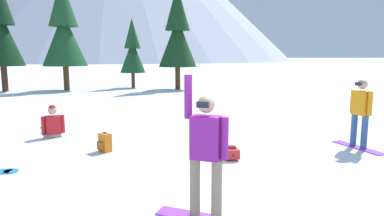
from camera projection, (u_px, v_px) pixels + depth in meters
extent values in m
plane|color=white|center=(238.00, 207.00, 5.24)|extent=(800.00, 800.00, 0.00)
cylinder|color=gray|center=(217.00, 190.00, 4.74)|extent=(0.15, 0.15, 0.86)
cylinder|color=gray|center=(195.00, 187.00, 4.85)|extent=(0.15, 0.15, 0.86)
cube|color=#8C1E8C|center=(206.00, 138.00, 4.69)|extent=(0.47, 0.40, 0.60)
cylinder|color=#8C1E8C|center=(224.00, 138.00, 4.59)|extent=(0.11, 0.11, 0.58)
cylinder|color=#8C1E8C|center=(188.00, 97.00, 4.70)|extent=(0.11, 0.11, 0.60)
sphere|color=tan|center=(206.00, 104.00, 4.62)|extent=(0.24, 0.24, 0.24)
cube|color=black|center=(203.00, 105.00, 4.49)|extent=(0.17, 0.12, 0.08)
cube|color=#993FD8|center=(358.00, 147.00, 8.64)|extent=(0.62, 1.47, 0.02)
cylinder|color=#335184|center=(364.00, 132.00, 8.43)|extent=(0.15, 0.15, 0.82)
cylinder|color=#335184|center=(354.00, 130.00, 8.72)|extent=(0.15, 0.15, 0.82)
cube|color=orange|center=(361.00, 103.00, 8.47)|extent=(0.33, 0.45, 0.60)
cylinder|color=orange|center=(370.00, 104.00, 8.23)|extent=(0.11, 0.11, 0.58)
cylinder|color=orange|center=(353.00, 101.00, 8.70)|extent=(0.11, 0.11, 0.58)
sphere|color=tan|center=(362.00, 84.00, 8.40)|extent=(0.24, 0.24, 0.24)
cube|color=black|center=(358.00, 84.00, 8.35)|extent=(0.08, 0.17, 0.08)
cube|color=gray|center=(54.00, 135.00, 9.79)|extent=(0.44, 0.40, 0.10)
cylinder|color=gray|center=(47.00, 132.00, 10.16)|extent=(0.45, 0.79, 0.14)
cylinder|color=gray|center=(54.00, 131.00, 10.26)|extent=(0.45, 0.79, 0.14)
cube|color=#993FD8|center=(49.00, 131.00, 10.55)|extent=(0.85, 1.47, 0.02)
cube|color=red|center=(53.00, 125.00, 9.74)|extent=(0.46, 0.38, 0.52)
cylinder|color=red|center=(43.00, 126.00, 9.61)|extent=(0.11, 0.11, 0.52)
cylinder|color=red|center=(63.00, 124.00, 9.88)|extent=(0.11, 0.11, 0.52)
sphere|color=tan|center=(52.00, 110.00, 9.68)|extent=(0.24, 0.24, 0.24)
sphere|color=red|center=(52.00, 108.00, 9.67)|extent=(0.20, 0.20, 0.20)
cylinder|color=#1E8CD8|center=(11.00, 171.00, 6.85)|extent=(0.30, 0.30, 0.02)
cube|color=orange|center=(105.00, 142.00, 8.30)|extent=(0.35, 0.38, 0.44)
cube|color=#A85613|center=(100.00, 146.00, 8.22)|extent=(0.18, 0.22, 0.20)
cylinder|color=black|center=(105.00, 133.00, 8.27)|extent=(0.09, 0.11, 0.02)
cube|color=red|center=(231.00, 153.00, 7.71)|extent=(0.35, 0.48, 0.25)
cube|color=maroon|center=(230.00, 147.00, 7.77)|extent=(0.24, 0.22, 0.08)
cylinder|color=black|center=(233.00, 155.00, 7.47)|extent=(0.03, 0.12, 0.02)
cylinder|color=#472D19|center=(5.00, 79.00, 22.32)|extent=(0.38, 0.38, 1.65)
cone|color=black|center=(1.00, 38.00, 21.93)|extent=(2.66, 2.66, 3.52)
cylinder|color=#472D19|center=(178.00, 78.00, 23.73)|extent=(0.35, 0.35, 1.55)
cone|color=#143819|center=(178.00, 42.00, 23.37)|extent=(2.60, 2.60, 3.31)
cone|color=#143819|center=(177.00, 7.00, 23.02)|extent=(1.69, 1.69, 3.03)
cylinder|color=#472D19|center=(66.00, 78.00, 23.07)|extent=(0.37, 0.37, 1.63)
cone|color=#194723|center=(64.00, 39.00, 22.69)|extent=(2.88, 2.88, 3.47)
cone|color=#194723|center=(62.00, 1.00, 22.32)|extent=(1.87, 1.87, 3.18)
cylinder|color=#472D19|center=(133.00, 80.00, 24.99)|extent=(0.25, 0.25, 1.10)
cone|color=#194723|center=(133.00, 56.00, 24.73)|extent=(1.82, 1.82, 2.33)
cone|color=#194723|center=(132.00, 33.00, 24.48)|extent=(1.18, 1.18, 2.14)
cone|color=#9EA3B2|center=(13.00, 26.00, 241.34)|extent=(91.61, 91.61, 46.46)
cone|color=white|center=(11.00, 5.00, 239.26)|extent=(41.22, 41.22, 18.59)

